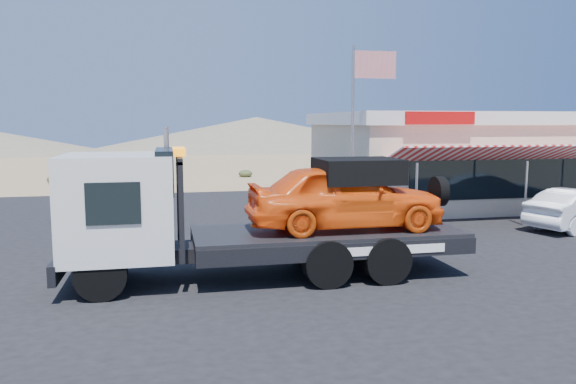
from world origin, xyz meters
TOP-DOWN VIEW (x-y plane):
  - ground at (0.00, 0.00)m, footprint 120.00×120.00m
  - asphalt_lot at (2.00, 3.00)m, footprint 32.00×24.00m
  - tow_truck at (0.57, -1.12)m, footprint 8.84×2.62m
  - jerky_store at (10.50, 8.97)m, footprint 10.40×9.97m
  - flagpole at (4.93, 4.50)m, footprint 1.55×0.10m
  - distant_hills at (-9.77, 55.14)m, footprint 126.00×48.00m

SIDE VIEW (x-z plane):
  - ground at x=0.00m, z-range 0.00..0.00m
  - asphalt_lot at x=2.00m, z-range 0.00..0.02m
  - tow_truck at x=0.57m, z-range 0.11..3.07m
  - distant_hills at x=-9.77m, z-range -0.21..3.99m
  - jerky_store at x=10.50m, z-range 0.04..3.94m
  - flagpole at x=4.93m, z-range 0.76..6.76m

